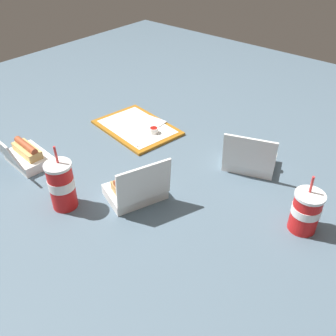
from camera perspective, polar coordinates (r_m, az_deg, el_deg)
The scene contains 10 objects.
ground_plane at distance 1.42m, azimuth -0.40°, elevation -1.37°, with size 3.20×3.20×0.00m, color #4C6070.
food_tray at distance 1.72m, azimuth -4.77°, elevation 6.16°, with size 0.41×0.31×0.01m.
ketchup_cup at distance 1.66m, azimuth -2.18°, elevation 5.80°, with size 0.04×0.04×0.02m.
napkin_stack at distance 1.74m, azimuth -2.50°, elevation 6.89°, with size 0.10×0.10×0.00m, color white.
plastic_fork at distance 1.62m, azimuth -4.91°, elevation 4.34°, with size 0.11×0.01×0.01m, color white.
clamshell_hotdog_corner at distance 1.30m, azimuth -4.93°, elevation -3.10°, with size 0.22×0.24×0.18m.
clamshell_hotdog_right at distance 1.48m, azimuth 12.37°, elevation 1.41°, with size 0.23×0.21×0.18m.
clamshell_hotdog_back at distance 1.57m, azimuth -20.88°, elevation 1.88°, with size 0.20×0.18×0.16m.
soda_cup_center at distance 1.24m, azimuth 20.25°, elevation -6.19°, with size 0.09×0.09×0.20m.
soda_cup_corner at distance 1.28m, azimuth -15.91°, elevation -2.50°, with size 0.09×0.09×0.23m.
Camera 1 is at (-0.74, 0.85, 0.86)m, focal length 40.00 mm.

